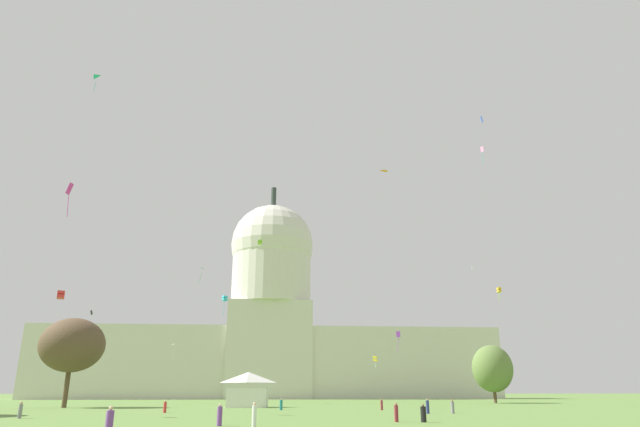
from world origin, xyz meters
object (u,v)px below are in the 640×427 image
kite_red_low (61,295)px  kite_orange_mid (387,172)px  kite_blue_high (482,119)px  kite_white_mid (472,268)px  kite_pink_high (482,151)px  person_grey_back_center (453,407)px  tree_east_mid (492,368)px  event_tent (248,390)px  kite_magenta_mid (69,192)px  person_grey_edge_west (20,411)px  person_purple_near_tree_west (220,416)px  kite_black_low (91,313)px  kite_green_mid (200,270)px  person_purple_aisle_center (109,423)px  person_black_mid_right (423,414)px  kite_turquoise_high (93,77)px  person_navy_lawn_far_right (428,407)px  person_red_back_left (165,407)px  kite_gold_mid (499,290)px  tree_west_far (72,345)px  capitol_building (270,328)px  kite_cyan_mid (225,299)px  kite_violet_low (398,337)px  person_teal_edge_east (281,405)px  kite_white_low (176,346)px  kite_yellow_low (375,359)px  kite_lime_high (260,242)px  person_maroon_front_right (382,405)px  person_white_deep_crowd (254,415)px

kite_red_low → kite_orange_mid: (38.63, 11.14, 20.14)m
kite_blue_high → kite_white_mid: bearing=-132.8°
kite_pink_high → kite_blue_high: bearing=158.0°
person_grey_back_center → tree_east_mid: bearing=48.1°
event_tent → kite_magenta_mid: kite_magenta_mid is taller
person_grey_edge_west → person_purple_near_tree_west: (20.54, -13.75, 0.02)m
event_tent → kite_black_low: (-27.26, 4.15, 12.59)m
tree_east_mid → kite_green_mid: kite_green_mid is taller
person_purple_aisle_center → kite_red_low: (-13.42, 25.74, 11.59)m
person_black_mid_right → kite_orange_mid: (2.68, 22.79, 31.86)m
kite_turquoise_high → person_black_mid_right: bearing=-0.9°
person_navy_lawn_far_right → person_red_back_left: 31.67m
event_tent → tree_east_mid: (50.79, 24.63, 4.35)m
person_black_mid_right → kite_black_low: (-44.05, 47.93, 14.58)m
kite_black_low → kite_gold_mid: kite_gold_mid is taller
tree_west_far → kite_green_mid: bearing=76.5°
kite_green_mid → person_grey_edge_west: bearing=16.4°
tree_east_mid → person_red_back_left: (-59.95, -45.60, -6.35)m
person_grey_back_center → kite_gold_mid: bearing=38.5°
person_grey_edge_west → person_purple_aisle_center: bearing=30.2°
person_red_back_left → person_navy_lawn_far_right: bearing=-174.6°
person_grey_edge_west → person_navy_lawn_far_right: size_ratio=0.93×
capitol_building → person_black_mid_right: bearing=-84.0°
kite_green_mid → kite_cyan_mid: kite_green_mid is taller
kite_black_low → kite_violet_low: 56.18m
kite_black_low → person_purple_near_tree_west: bearing=34.5°
person_teal_edge_east → kite_white_low: (-22.05, 42.33, 10.86)m
person_purple_aisle_center → kite_blue_high: (43.69, 45.06, 45.36)m
person_grey_edge_west → kite_yellow_low: bearing=139.4°
person_purple_aisle_center → kite_white_mid: kite_white_mid is taller
kite_yellow_low → kite_orange_mid: kite_orange_mid is taller
capitol_building → kite_white_mid: capitol_building is taller
person_black_mid_right → kite_turquoise_high: bearing=-10.1°
kite_turquoise_high → kite_blue_high: 69.05m
kite_turquoise_high → kite_red_low: bearing=-29.8°
person_navy_lawn_far_right → person_red_back_left: (-31.23, 5.27, -0.12)m
kite_lime_high → kite_pink_high: bearing=52.0°
kite_yellow_low → kite_turquoise_high: 77.60m
kite_lime_high → kite_pink_high: kite_pink_high is taller
person_purple_aisle_center → kite_red_low: 31.25m
kite_green_mid → kite_red_low: kite_green_mid is taller
kite_green_mid → kite_lime_high: size_ratio=3.17×
kite_cyan_mid → person_red_back_left: bearing=-33.1°
kite_blue_high → person_maroon_front_right: bearing=-29.5°
kite_white_mid → person_black_mid_right: bearing=46.2°
capitol_building → person_white_deep_crowd: 139.66m
person_purple_aisle_center → person_maroon_front_right: bearing=146.2°
person_white_deep_crowd → kite_magenta_mid: kite_magenta_mid is taller
kite_magenta_mid → kite_cyan_mid: bearing=-135.2°
person_maroon_front_right → kite_turquoise_high: bearing=-42.8°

